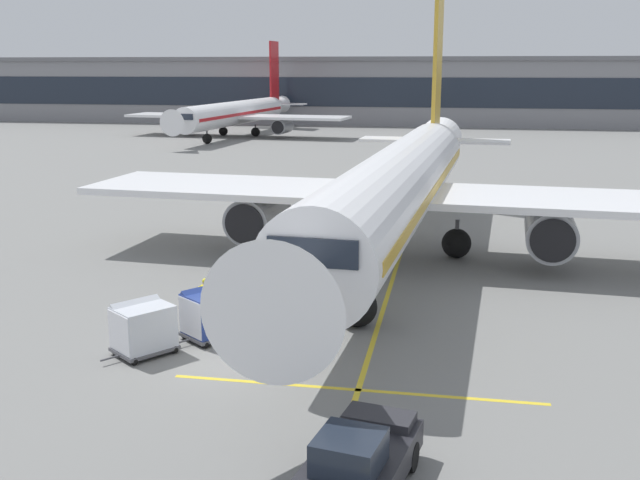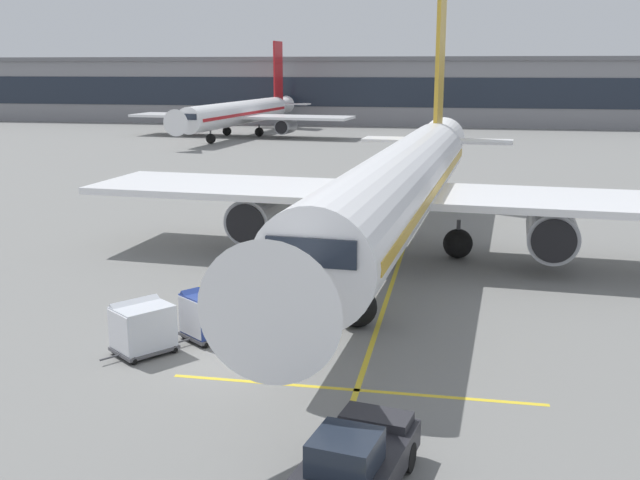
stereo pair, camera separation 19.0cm
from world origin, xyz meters
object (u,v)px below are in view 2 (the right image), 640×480
at_px(ground_crew_by_loader, 259,287).
at_px(safety_cone_engine_keepout, 297,264).
at_px(baggage_cart_second, 142,327).
at_px(ground_crew_by_carts, 206,296).
at_px(parked_airplane, 401,185).
at_px(ground_crew_marshaller, 293,312).
at_px(distant_airplane, 240,113).
at_px(baggage_cart_lead, 211,312).
at_px(pushback_tug, 355,461).
at_px(belt_loader, 281,292).

distance_m(ground_crew_by_loader, safety_cone_engine_keepout, 6.50).
distance_m(baggage_cart_second, ground_crew_by_carts, 4.03).
height_order(baggage_cart_second, ground_crew_by_loader, baggage_cart_second).
height_order(parked_airplane, ground_crew_marshaller, parked_airplane).
bearing_deg(baggage_cart_second, ground_crew_marshaller, 27.45).
bearing_deg(distant_airplane, ground_crew_by_loader, -72.81).
relative_size(baggage_cart_second, ground_crew_by_carts, 1.52).
xyz_separation_m(baggage_cart_second, ground_crew_marshaller, (4.90, 2.55, -0.00)).
xyz_separation_m(baggage_cart_lead, distant_airplane, (-22.90, 80.56, 2.39)).
xyz_separation_m(baggage_cart_lead, safety_cone_engine_keepout, (1.12, 9.94, -0.67)).
distance_m(safety_cone_engine_keepout, distant_airplane, 74.66).
bearing_deg(safety_cone_engine_keepout, distant_airplane, 108.78).
xyz_separation_m(baggage_cart_lead, ground_crew_by_loader, (0.94, 3.48, -0.00)).
bearing_deg(baggage_cart_lead, parked_airplane, 65.59).
xyz_separation_m(baggage_cart_second, pushback_tug, (8.69, -7.46, -0.17)).
bearing_deg(parked_airplane, safety_cone_engine_keepout, -145.94).
relative_size(parked_airplane, baggage_cart_lead, 16.78).
relative_size(parked_airplane, ground_crew_by_loader, 25.54).
distance_m(ground_crew_marshaller, distant_airplane, 84.10).
bearing_deg(baggage_cart_lead, safety_cone_engine_keepout, 83.60).
bearing_deg(parked_airplane, pushback_tug, -87.99).
distance_m(parked_airplane, pushback_tug, 22.89).
bearing_deg(ground_crew_marshaller, safety_cone_engine_keepout, 101.54).
xyz_separation_m(belt_loader, distant_airplane, (-24.77, 77.16, 2.53)).
relative_size(baggage_cart_lead, ground_crew_marshaller, 1.52).
relative_size(ground_crew_by_loader, safety_cone_engine_keepout, 2.54).
bearing_deg(pushback_tug, baggage_cart_second, 139.35).
bearing_deg(safety_cone_engine_keepout, parked_airplane, 34.06).
xyz_separation_m(parked_airplane, baggage_cart_lead, (-6.01, -13.25, -2.96)).
bearing_deg(ground_crew_by_loader, parked_airplane, 62.58).
distance_m(parked_airplane, ground_crew_by_loader, 11.40).
bearing_deg(ground_crew_by_carts, safety_cone_engine_keepout, 75.97).
bearing_deg(ground_crew_marshaller, distant_airplane, 107.96).
distance_m(belt_loader, distant_airplane, 81.08).
distance_m(baggage_cart_lead, ground_crew_by_carts, 2.14).
distance_m(parked_airplane, baggage_cart_lead, 14.85).
relative_size(baggage_cart_second, ground_crew_by_loader, 1.52).
bearing_deg(baggage_cart_lead, belt_loader, 61.18).
bearing_deg(baggage_cart_lead, ground_crew_by_carts, 114.27).
distance_m(ground_crew_by_loader, ground_crew_by_carts, 2.38).
bearing_deg(ground_crew_by_loader, baggage_cart_lead, -105.18).
distance_m(baggage_cart_lead, pushback_tug, 11.61).
bearing_deg(distant_airplane, baggage_cart_lead, -74.13).
bearing_deg(safety_cone_engine_keepout, ground_crew_by_loader, -91.52).
relative_size(belt_loader, baggage_cart_second, 1.86).
bearing_deg(pushback_tug, ground_crew_marshaller, 110.73).
distance_m(pushback_tug, ground_crew_by_loader, 14.16).
xyz_separation_m(belt_loader, safety_cone_engine_keepout, (-0.76, 6.54, -0.52)).
bearing_deg(pushback_tug, ground_crew_by_carts, 124.10).
bearing_deg(ground_crew_by_loader, belt_loader, -4.67).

